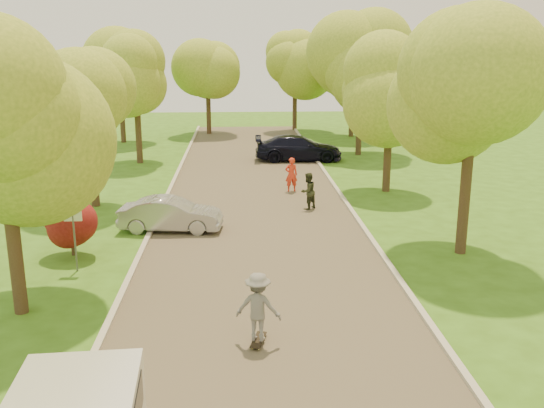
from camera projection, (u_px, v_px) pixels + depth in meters
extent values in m
plane|color=#356117|center=(268.00, 323.00, 15.43)|extent=(100.00, 100.00, 0.00)
cube|color=#4C4438|center=(258.00, 230.00, 23.15)|extent=(8.00, 60.00, 0.01)
cube|color=#B2AD9E|center=(151.00, 230.00, 22.92)|extent=(0.18, 60.00, 0.12)
cube|color=#B2AD9E|center=(363.00, 227.00, 23.36)|extent=(0.18, 60.00, 0.12)
cylinder|color=#59595E|center=(75.00, 240.00, 18.72)|extent=(0.06, 0.06, 2.00)
cube|color=white|center=(72.00, 212.00, 18.49)|extent=(0.55, 0.04, 0.55)
cylinder|color=#382619|center=(73.00, 245.00, 20.31)|extent=(0.12, 0.12, 0.70)
sphere|color=#590F0F|center=(71.00, 224.00, 20.12)|extent=(1.70, 1.70, 1.70)
cylinder|color=#382619|center=(15.00, 248.00, 15.59)|extent=(0.36, 0.36, 3.60)
sphere|color=olive|center=(0.00, 124.00, 14.77)|extent=(4.60, 4.60, 4.60)
sphere|color=olive|center=(26.00, 96.00, 14.63)|extent=(3.45, 3.45, 3.45)
cylinder|color=#382619|center=(93.00, 171.00, 26.23)|extent=(0.36, 0.36, 3.15)
sphere|color=olive|center=(88.00, 105.00, 25.51)|extent=(4.20, 4.20, 4.20)
sphere|color=olive|center=(102.00, 90.00, 25.38)|extent=(3.15, 3.15, 3.15)
cylinder|color=#382619|center=(138.00, 131.00, 35.82)|extent=(0.36, 0.36, 3.83)
sphere|color=olive|center=(135.00, 73.00, 34.97)|extent=(4.80, 4.80, 4.80)
sphere|color=olive|center=(147.00, 60.00, 34.82)|extent=(3.60, 3.60, 3.60)
cylinder|color=#382619|center=(465.00, 198.00, 20.14)|extent=(0.36, 0.36, 3.83)
sphere|color=olive|center=(473.00, 95.00, 19.27)|extent=(5.00, 5.00, 5.00)
sphere|color=olive|center=(499.00, 70.00, 19.12)|extent=(3.75, 3.75, 3.75)
cylinder|color=#382619|center=(387.00, 157.00, 28.87)|extent=(0.36, 0.36, 3.38)
sphere|color=olive|center=(391.00, 93.00, 28.10)|extent=(4.40, 4.40, 4.40)
sphere|color=olive|center=(405.00, 78.00, 27.96)|extent=(3.30, 3.30, 3.30)
cylinder|color=#382619|center=(359.00, 123.00, 38.47)|extent=(0.36, 0.36, 4.05)
sphere|color=olive|center=(361.00, 65.00, 37.55)|extent=(5.20, 5.20, 5.20)
sphere|color=olive|center=(374.00, 52.00, 37.39)|extent=(3.90, 3.90, 3.90)
cylinder|color=#382619|center=(122.00, 117.00, 43.44)|extent=(0.36, 0.36, 3.60)
sphere|color=olive|center=(119.00, 70.00, 42.60)|extent=(5.00, 5.00, 5.00)
sphere|color=olive|center=(129.00, 59.00, 42.45)|extent=(3.75, 3.75, 3.75)
cylinder|color=#382619|center=(352.00, 111.00, 46.27)|extent=(0.36, 0.36, 3.83)
sphere|color=olive|center=(353.00, 66.00, 45.40)|extent=(5.00, 5.00, 5.00)
sphere|color=olive|center=(363.00, 55.00, 45.25)|extent=(3.75, 3.75, 3.75)
cylinder|color=#382619|center=(209.00, 112.00, 47.66)|extent=(0.36, 0.36, 3.38)
sphere|color=olive|center=(208.00, 72.00, 46.86)|extent=(4.80, 4.80, 4.80)
sphere|color=olive|center=(217.00, 62.00, 46.72)|extent=(3.60, 3.60, 3.60)
cylinder|color=#382619|center=(295.00, 108.00, 49.94)|extent=(0.36, 0.36, 3.60)
sphere|color=olive|center=(295.00, 67.00, 49.10)|extent=(5.00, 5.00, 5.00)
sphere|color=olive|center=(304.00, 57.00, 48.95)|extent=(3.75, 3.75, 3.75)
imported|color=#9D9DA1|center=(171.00, 214.00, 22.92)|extent=(3.98, 1.73, 1.27)
imported|color=black|center=(298.00, 148.00, 36.84)|extent=(5.32, 2.29, 1.53)
cube|color=black|center=(258.00, 340.00, 14.33)|extent=(0.45, 0.89, 0.02)
cylinder|color=#BFCC4C|center=(264.00, 336.00, 14.62)|extent=(0.04, 0.07, 0.07)
cylinder|color=#BFCC4C|center=(258.00, 336.00, 14.65)|extent=(0.04, 0.07, 0.07)
cylinder|color=#BFCC4C|center=(259.00, 348.00, 14.05)|extent=(0.04, 0.07, 0.07)
cylinder|color=#BFCC4C|center=(252.00, 348.00, 14.08)|extent=(0.04, 0.07, 0.07)
imported|color=slate|center=(258.00, 307.00, 14.12)|extent=(1.20, 0.87, 1.67)
imported|color=red|center=(291.00, 175.00, 29.00)|extent=(0.66, 0.48, 1.66)
imported|color=#292F1C|center=(308.00, 191.00, 25.88)|extent=(0.98, 0.96, 1.59)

